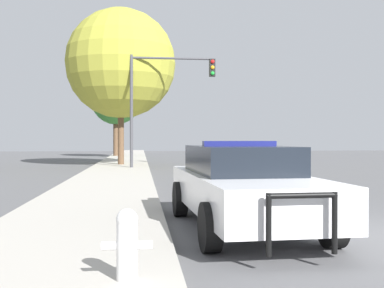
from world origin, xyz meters
name	(u,v)px	position (x,y,z in m)	size (l,w,h in m)	color
sidewalk_left	(68,242)	(-5.10, 0.00, 0.07)	(3.00, 110.00, 0.13)	#ADA89E
police_car	(242,184)	(-2.28, 1.12, 0.78)	(2.22, 5.32, 1.53)	white
fire_hydrant	(127,242)	(-4.19, -2.19, 0.52)	(0.51, 0.22, 0.73)	white
traffic_light	(164,88)	(-2.83, 17.40, 4.17)	(4.36, 0.35, 5.70)	#424247
car_background_oncoming	(230,151)	(2.52, 27.74, 0.67)	(2.07, 4.26, 1.25)	#333856
tree_sidewalk_far	(116,100)	(-6.10, 34.47, 4.89)	(4.24, 4.24, 6.91)	brown
tree_sidewalk_mid	(121,64)	(-5.13, 20.36, 5.83)	(6.19, 6.19, 8.80)	brown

